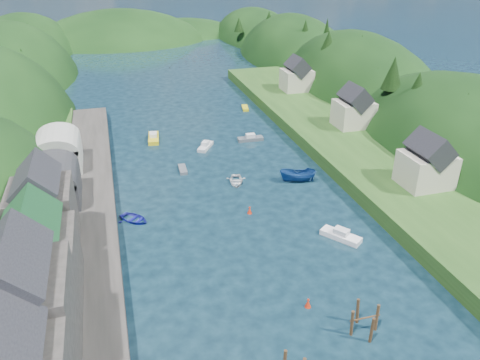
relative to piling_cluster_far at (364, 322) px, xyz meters
name	(u,v)px	position (x,y,z in m)	size (l,w,h in m)	color
ground	(208,149)	(-4.71, 50.35, -1.29)	(600.00, 600.00, 0.00)	black
hillside_right	(353,121)	(40.29, 75.35, -8.70)	(36.00, 245.56, 48.00)	black
far_hills	(149,63)	(-3.49, 174.36, -12.09)	(103.00, 68.00, 44.00)	black
hill_trees	(195,72)	(-3.87, 64.95, 9.82)	(90.99, 153.96, 12.20)	black
quay_left	(69,255)	(-28.71, 20.35, -0.29)	(12.00, 110.00, 2.00)	#2D2B28
terrace_left_grass	(6,263)	(-35.71, 20.35, -0.04)	(12.00, 110.00, 2.50)	#234719
quayside_buildings	(28,290)	(-30.71, 6.74, 5.80)	(8.00, 35.84, 12.90)	#2D2B28
boat_sheds	(55,162)	(-30.71, 39.35, 3.98)	(7.00, 21.00, 7.50)	#2D2D30
terrace_right	(352,148)	(20.29, 40.35, -0.09)	(16.00, 120.00, 2.40)	#234719
right_bank_cottages	(348,109)	(23.29, 48.69, 4.55)	(9.00, 59.24, 8.41)	beige
piling_cluster_far	(364,322)	(0.00, 0.00, 0.00)	(3.30, 3.07, 3.71)	#382314
channel_buoy_near	(308,303)	(-3.84, 4.92, -0.81)	(0.70, 0.70, 1.10)	#B7260E
channel_buoy_far	(250,210)	(-4.14, 25.31, -0.81)	(0.70, 0.70, 1.10)	#B7260E
moored_boats	(228,206)	(-6.88, 27.12, -0.63)	(33.63, 83.87, 2.34)	silver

